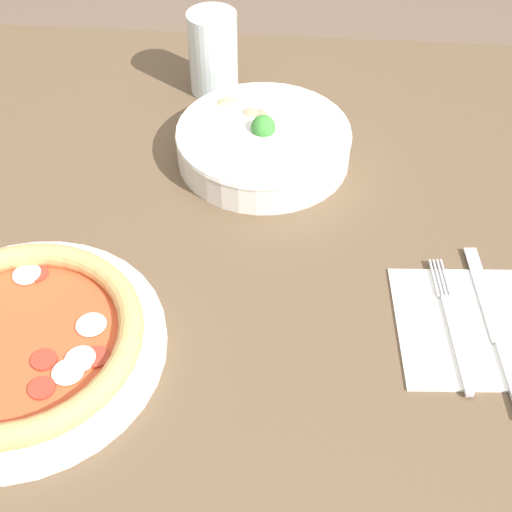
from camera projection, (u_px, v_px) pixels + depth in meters
The scene contains 7 objects.
dining_table at pixel (179, 291), 0.92m from camera, with size 1.28×0.97×0.76m.
pizza at pixel (19, 341), 0.72m from camera, with size 0.30×0.30×0.04m.
bowl at pixel (263, 141), 0.93m from camera, with size 0.23×0.23×0.07m.
napkin at pixel (474, 326), 0.75m from camera, with size 0.17×0.17×0.00m.
fork at pixel (451, 324), 0.75m from camera, with size 0.03×0.18×0.00m.
knife at pixel (496, 333), 0.74m from camera, with size 0.03×0.23×0.01m.
glass at pixel (213, 53), 1.02m from camera, with size 0.07×0.07×0.12m.
Camera 1 is at (0.15, -0.60, 1.36)m, focal length 50.00 mm.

